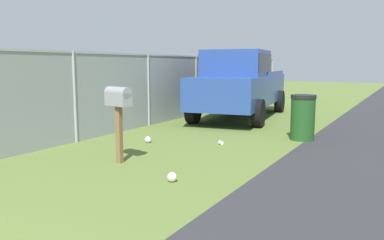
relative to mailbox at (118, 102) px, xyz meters
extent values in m
cube|color=brown|center=(0.00, 0.00, -0.55)|extent=(0.09, 0.09, 0.98)
cube|color=gray|center=(0.00, 0.00, 0.05)|extent=(0.31, 0.54, 0.22)
cylinder|color=gray|center=(0.00, 0.00, 0.16)|extent=(0.31, 0.54, 0.20)
cube|color=red|center=(0.11, 0.00, 0.12)|extent=(0.02, 0.04, 0.18)
cube|color=#284793|center=(6.53, 0.43, -0.16)|extent=(5.73, 2.61, 0.90)
cube|color=#284793|center=(5.87, 0.34, 0.67)|extent=(2.10, 1.96, 0.76)
cube|color=black|center=(5.87, 0.34, 0.67)|extent=(2.05, 1.99, 0.53)
cube|color=#284793|center=(7.85, -0.25, 0.35)|extent=(2.86, 0.48, 0.12)
cube|color=#284793|center=(7.61, 1.45, 0.35)|extent=(2.86, 0.48, 0.12)
cylinder|color=black|center=(4.85, -0.74, -0.66)|extent=(0.79, 0.36, 0.76)
cylinder|color=black|center=(4.59, 1.10, -0.66)|extent=(0.79, 0.36, 0.76)
cylinder|color=black|center=(8.46, -0.24, -0.66)|extent=(0.79, 0.36, 0.76)
cylinder|color=black|center=(8.21, 1.61, -0.66)|extent=(0.79, 0.36, 0.76)
cylinder|color=#1E4C1E|center=(3.63, -2.22, -0.58)|extent=(0.53, 0.53, 0.93)
cylinder|color=black|center=(3.63, -2.22, -0.07)|extent=(0.55, 0.55, 0.08)
cylinder|color=#9EA3A8|center=(0.98, 2.01, -0.06)|extent=(0.07, 0.07, 1.96)
cylinder|color=#9EA3A8|center=(3.70, 2.01, -0.06)|extent=(0.07, 0.07, 1.96)
cylinder|color=#9EA3A8|center=(6.41, 2.01, -0.06)|extent=(0.07, 0.07, 1.96)
cylinder|color=#9EA3A8|center=(9.13, 2.01, -0.06)|extent=(0.07, 0.07, 1.96)
cylinder|color=#9EA3A8|center=(11.85, 2.01, -0.06)|extent=(0.07, 0.07, 1.96)
cylinder|color=#9EA3A8|center=(14.57, 2.01, -0.06)|extent=(0.07, 0.07, 1.96)
cube|color=#9EA3A8|center=(5.06, 2.01, 0.89)|extent=(19.02, 0.04, 0.04)
cube|color=gray|center=(5.06, 2.01, -0.06)|extent=(19.02, 0.01, 1.96)
sphere|color=silver|center=(-0.51, -1.38, -0.97)|extent=(0.14, 0.14, 0.14)
cylinder|color=white|center=(2.24, -0.86, -1.00)|extent=(0.12, 0.13, 0.08)
sphere|color=silver|center=(1.65, 0.59, -0.97)|extent=(0.14, 0.14, 0.14)
camera|label=1|loc=(-5.18, -4.31, 0.63)|focal=37.05mm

